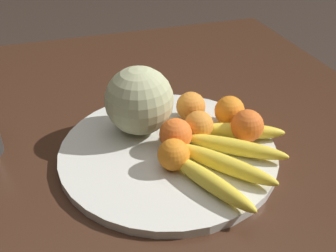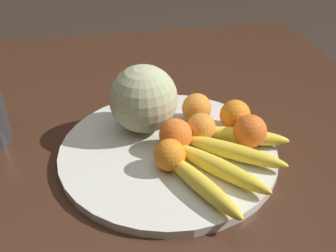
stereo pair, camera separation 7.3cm
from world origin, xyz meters
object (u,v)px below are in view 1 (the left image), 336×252
orange_back_left (191,106)px  orange_back_right (247,126)px  melon (139,101)px  kitchen_table (141,172)px  orange_front_left (230,111)px  produce_tag (204,145)px  orange_front_right (174,155)px  orange_mid_center (199,125)px  banana_bunch (226,155)px  fruit_bowl (168,151)px  orange_top_small (176,134)px

orange_back_left → orange_back_right: (0.10, 0.08, 0.00)m
orange_back_right → melon: bearing=-117.1°
kitchen_table → orange_back_right: (0.09, 0.20, 0.14)m
orange_front_left → orange_back_right: (0.06, 0.01, 0.00)m
produce_tag → kitchen_table: bearing=-149.0°
orange_front_left → orange_front_right: orange_front_left is taller
produce_tag → orange_back_right: bearing=64.1°
orange_mid_center → produce_tag: orange_mid_center is taller
orange_front_right → produce_tag: bearing=120.0°
orange_front_left → produce_tag: orange_front_left is taller
orange_front_left → produce_tag: size_ratio=0.62×
orange_front_right → banana_bunch: bearing=81.4°
orange_front_right → orange_back_right: orange_back_right is taller
produce_tag → orange_front_right: bearing=-81.8°
orange_front_left → orange_front_right: bearing=-57.0°
produce_tag → orange_mid_center: bearing=159.6°
melon → banana_bunch: melon is taller
fruit_bowl → melon: 0.11m
kitchen_table → orange_front_left: (0.03, 0.19, 0.14)m
orange_back_left → kitchen_table: bearing=-82.9°
orange_back_left → orange_top_small: (0.09, -0.06, 0.00)m
orange_front_left → orange_back_left: (-0.04, -0.07, -0.00)m
produce_tag → orange_front_left: bearing=103.9°
orange_back_left → produce_tag: 0.10m
banana_bunch → produce_tag: banana_bunch is taller
melon → orange_front_left: bearing=79.1°
melon → orange_mid_center: size_ratio=2.38×
orange_back_left → orange_top_small: size_ratio=0.98×
fruit_bowl → melon: size_ratio=3.05×
kitchen_table → melon: (-0.01, 0.01, 0.17)m
fruit_bowl → orange_front_left: size_ratio=6.72×
banana_bunch → orange_front_left: 0.13m
orange_front_left → orange_front_right: 0.19m
melon → orange_top_small: (0.08, 0.05, -0.04)m
melon → orange_back_right: 0.22m
orange_front_left → fruit_bowl: bearing=-74.2°
banana_bunch → orange_front_right: (-0.01, -0.10, 0.01)m
orange_top_small → melon: bearing=-149.5°
orange_front_left → orange_top_small: 0.14m
kitchen_table → orange_back_left: size_ratio=19.85×
banana_bunch → orange_mid_center: size_ratio=4.54×
orange_front_right → orange_back_left: (-0.14, 0.09, 0.00)m
orange_front_right → orange_back_right: bearing=103.3°
orange_top_small → orange_back_right: bearing=83.9°
orange_front_left → kitchen_table: bearing=-98.2°
kitchen_table → banana_bunch: (0.14, 0.13, 0.12)m
orange_back_left → orange_top_small: orange_top_small is taller
banana_bunch → orange_front_left: orange_front_left is taller
kitchen_table → produce_tag: bearing=52.9°
kitchen_table → orange_back_left: orange_back_left is taller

